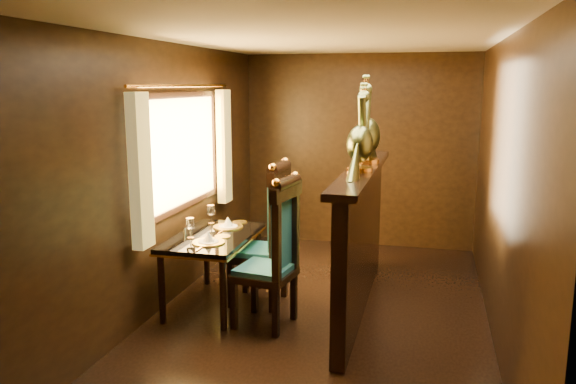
# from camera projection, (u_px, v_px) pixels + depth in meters

# --- Properties ---
(ground) EXTENTS (5.00, 5.00, 0.00)m
(ground) POSITION_uv_depth(u_px,v_px,m) (320.00, 316.00, 5.20)
(ground) COLOR black
(ground) RESTS_ON ground
(room_shell) EXTENTS (3.04, 5.04, 2.52)m
(room_shell) POSITION_uv_depth(u_px,v_px,m) (313.00, 145.00, 4.94)
(room_shell) COLOR black
(room_shell) RESTS_ON ground
(partition) EXTENTS (0.26, 2.70, 1.36)m
(partition) POSITION_uv_depth(u_px,v_px,m) (361.00, 235.00, 5.27)
(partition) COLOR black
(partition) RESTS_ON ground
(dining_table) EXTENTS (0.73, 1.19, 0.90)m
(dining_table) POSITION_uv_depth(u_px,v_px,m) (213.00, 242.00, 5.36)
(dining_table) COLOR black
(dining_table) RESTS_ON ground
(chair_left) EXTENTS (0.56, 0.58, 1.37)m
(chair_left) POSITION_uv_depth(u_px,v_px,m) (277.00, 249.00, 4.84)
(chair_left) COLOR black
(chair_left) RESTS_ON ground
(chair_right) EXTENTS (0.51, 0.57, 1.42)m
(chair_right) POSITION_uv_depth(u_px,v_px,m) (271.00, 230.00, 5.36)
(chair_right) COLOR black
(chair_right) RESTS_ON ground
(peacock_left) EXTENTS (0.24, 0.64, 0.77)m
(peacock_left) POSITION_uv_depth(u_px,v_px,m) (360.00, 128.00, 4.83)
(peacock_left) COLOR #1C5433
(peacock_left) RESTS_ON partition
(peacock_right) EXTENTS (0.26, 0.70, 0.84)m
(peacock_right) POSITION_uv_depth(u_px,v_px,m) (368.00, 120.00, 5.34)
(peacock_right) COLOR #1C5433
(peacock_right) RESTS_ON partition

